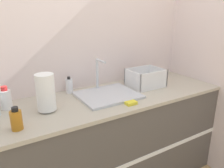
{
  "coord_description": "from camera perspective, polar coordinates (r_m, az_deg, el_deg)",
  "views": [
    {
      "loc": [
        -0.92,
        -1.2,
        1.63
      ],
      "look_at": [
        -0.01,
        0.3,
        1.05
      ],
      "focal_mm": 35.0,
      "sensor_mm": 36.0,
      "label": 1
    }
  ],
  "objects": [
    {
      "name": "sponge",
      "position": [
        1.75,
        4.99,
        -4.95
      ],
      "size": [
        0.09,
        0.06,
        0.02
      ],
      "color": "yellow",
      "rests_on": "counter_cabinet"
    },
    {
      "name": "soap_dispenser",
      "position": [
        2.01,
        -11.11,
        -0.42
      ],
      "size": [
        0.06,
        0.06,
        0.15
      ],
      "color": "silver",
      "rests_on": "counter_cabinet"
    },
    {
      "name": "counter_cabinet",
      "position": [
        2.14,
        -0.22,
        -14.79
      ],
      "size": [
        2.13,
        0.7,
        0.93
      ],
      "color": "#514C47",
      "rests_on": "ground_plane"
    },
    {
      "name": "bottle_white_spray",
      "position": [
        1.83,
        -26.02,
        -3.52
      ],
      "size": [
        0.08,
        0.08,
        0.18
      ],
      "color": "white",
      "rests_on": "counter_cabinet"
    },
    {
      "name": "wall_back",
      "position": [
        2.14,
        -5.37,
        9.25
      ],
      "size": [
        4.51,
        0.06,
        2.6
      ],
      "color": "silver",
      "rests_on": "ground_plane"
    },
    {
      "name": "wall_right",
      "position": [
        2.55,
        21.48,
        9.52
      ],
      "size": [
        0.06,
        2.67,
        2.6
      ],
      "color": "silver",
      "rests_on": "ground_plane"
    },
    {
      "name": "sink",
      "position": [
        1.92,
        -1.22,
        -2.53
      ],
      "size": [
        0.51,
        0.43,
        0.3
      ],
      "color": "silver",
      "rests_on": "counter_cabinet"
    },
    {
      "name": "dish_rack",
      "position": [
        2.18,
        8.72,
        1.1
      ],
      "size": [
        0.33,
        0.27,
        0.17
      ],
      "color": "white",
      "rests_on": "counter_cabinet"
    },
    {
      "name": "paper_towel_roll",
      "position": [
        1.66,
        -16.93,
        -2.18
      ],
      "size": [
        0.14,
        0.14,
        0.28
      ],
      "color": "#4C4C51",
      "rests_on": "counter_cabinet"
    },
    {
      "name": "bottle_amber",
      "position": [
        1.49,
        -23.72,
        -8.53
      ],
      "size": [
        0.07,
        0.07,
        0.15
      ],
      "color": "#B26B19",
      "rests_on": "counter_cabinet"
    }
  ]
}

